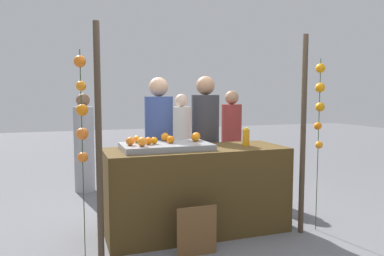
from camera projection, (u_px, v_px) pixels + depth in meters
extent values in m
plane|color=slate|center=(197.00, 231.00, 3.96)|extent=(24.00, 24.00, 0.00)
cube|color=#4C3819|center=(197.00, 190.00, 3.92)|extent=(1.92, 0.72, 0.90)
cube|color=gray|center=(166.00, 146.00, 3.80)|extent=(0.91, 0.54, 0.06)
sphere|color=orange|center=(171.00, 140.00, 3.80)|extent=(0.08, 0.08, 0.08)
sphere|color=orange|center=(154.00, 141.00, 3.74)|extent=(0.07, 0.07, 0.07)
sphere|color=orange|center=(196.00, 136.00, 4.05)|extent=(0.09, 0.09, 0.09)
sphere|color=orange|center=(195.00, 137.00, 3.96)|extent=(0.09, 0.09, 0.09)
sphere|color=orange|center=(165.00, 137.00, 3.99)|extent=(0.09, 0.09, 0.09)
sphere|color=orange|center=(130.00, 141.00, 3.64)|extent=(0.09, 0.09, 0.09)
sphere|color=orange|center=(137.00, 139.00, 3.84)|extent=(0.08, 0.08, 0.08)
sphere|color=orange|center=(148.00, 141.00, 3.69)|extent=(0.08, 0.08, 0.08)
sphere|color=orange|center=(142.00, 142.00, 3.57)|extent=(0.09, 0.09, 0.09)
cylinder|color=orange|center=(246.00, 138.00, 4.05)|extent=(0.08, 0.08, 0.18)
cylinder|color=yellow|center=(246.00, 128.00, 4.04)|extent=(0.04, 0.04, 0.02)
cube|color=brown|center=(197.00, 232.00, 3.34)|extent=(0.38, 0.01, 0.47)
cube|color=black|center=(196.00, 231.00, 3.35)|extent=(0.36, 0.02, 0.44)
cylinder|color=#384C8C|center=(159.00, 157.00, 4.39)|extent=(0.33, 0.33, 1.44)
sphere|color=tan|center=(159.00, 87.00, 4.31)|extent=(0.23, 0.23, 0.23)
cylinder|color=#333338|center=(205.00, 154.00, 4.53)|extent=(0.34, 0.34, 1.46)
sphere|color=#A87A59|center=(205.00, 86.00, 4.46)|extent=(0.23, 0.23, 0.23)
cylinder|color=beige|center=(182.00, 148.00, 5.75)|extent=(0.30, 0.30, 1.28)
sphere|color=beige|center=(181.00, 100.00, 5.69)|extent=(0.20, 0.20, 0.20)
cylinder|color=#99999E|center=(84.00, 149.00, 5.55)|extent=(0.30, 0.30, 1.28)
sphere|color=brown|center=(83.00, 100.00, 5.49)|extent=(0.20, 0.20, 0.20)
cylinder|color=maroon|center=(231.00, 148.00, 5.58)|extent=(0.31, 0.31, 1.32)
sphere|color=#A87A59|center=(232.00, 97.00, 5.51)|extent=(0.21, 0.21, 0.21)
cylinder|color=#473828|center=(99.00, 144.00, 3.16)|extent=(0.06, 0.06, 2.08)
cylinder|color=#473828|center=(303.00, 136.00, 3.83)|extent=(0.06, 0.06, 2.08)
cylinder|color=#2D4C23|center=(83.00, 159.00, 3.14)|extent=(0.01, 0.01, 1.84)
sphere|color=orange|center=(80.00, 61.00, 3.06)|extent=(0.10, 0.10, 0.10)
sphere|color=orange|center=(81.00, 86.00, 3.08)|extent=(0.08, 0.08, 0.08)
sphere|color=orange|center=(82.00, 110.00, 3.10)|extent=(0.10, 0.10, 0.10)
sphere|color=orange|center=(82.00, 134.00, 3.12)|extent=(0.10, 0.10, 0.10)
sphere|color=orange|center=(83.00, 157.00, 3.14)|extent=(0.09, 0.09, 0.09)
cylinder|color=#2D4C23|center=(318.00, 146.00, 3.92)|extent=(0.01, 0.01, 1.84)
sphere|color=orange|center=(320.00, 68.00, 3.85)|extent=(0.10, 0.10, 0.10)
sphere|color=orange|center=(320.00, 88.00, 3.85)|extent=(0.10, 0.10, 0.10)
sphere|color=orange|center=(320.00, 107.00, 3.88)|extent=(0.10, 0.10, 0.10)
sphere|color=orange|center=(318.00, 126.00, 3.90)|extent=(0.08, 0.08, 0.08)
sphere|color=orange|center=(319.00, 145.00, 3.92)|extent=(0.08, 0.08, 0.08)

